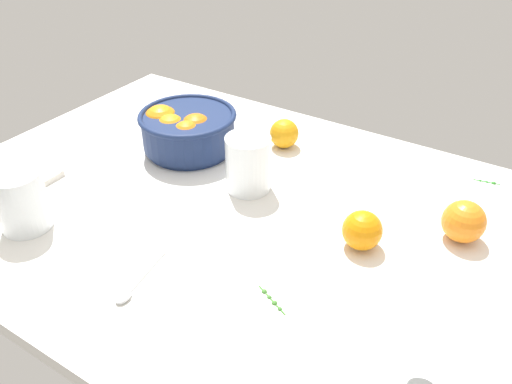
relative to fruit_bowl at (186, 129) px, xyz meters
The scene contains 10 objects.
ground_plane 27.62cm from the fruit_bowl, 28.25° to the right, with size 126.39×87.77×3.00cm, color white.
fruit_bowl is the anchor object (origin of this frame).
juice_glass 21.52cm from the fruit_bowl, 15.66° to the right, with size 9.26×9.26×11.70cm.
second_glass 39.44cm from the fruit_bowl, 100.34° to the right, with size 9.27×9.27×11.45cm.
loose_orange_0 49.04cm from the fruit_bowl, 12.70° to the right, with size 7.10×7.10×7.10cm, color orange.
loose_orange_1 22.64cm from the fruit_bowl, 36.60° to the left, with size 6.78×6.78×6.78cm, color orange.
loose_orange_2 62.19cm from the fruit_bowl, ahead, with size 7.72×7.72×7.72cm, color orange.
spoon 45.46cm from the fruit_bowl, 62.28° to the right, with size 3.64×13.93×1.00cm.
herb_sprig_0 51.53cm from the fruit_bowl, 36.49° to the right, with size 6.75×3.37×0.93cm.
herb_sprig_1 66.94cm from the fruit_bowl, 20.32° to the left, with size 5.38×1.35×0.93cm.
Camera 1 is at (46.64, -67.77, 59.84)cm, focal length 36.27 mm.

